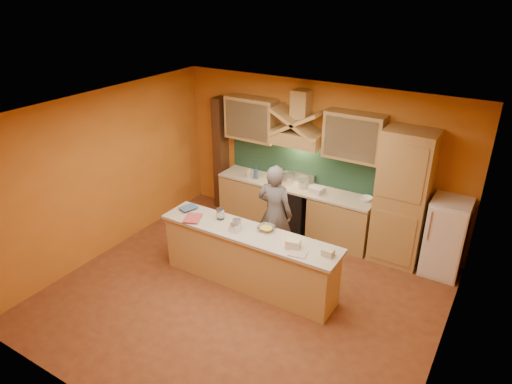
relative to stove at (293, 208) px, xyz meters
The scene contains 36 objects.
floor 2.27m from the stove, 82.23° to the right, with size 5.50×5.00×0.01m, color brown.
ceiling 3.23m from the stove, 82.23° to the right, with size 5.50×5.00×0.01m, color white.
wall_back 1.04m from the stove, 45.00° to the left, with size 5.50×0.02×2.80m, color orange.
wall_front 4.80m from the stove, 86.35° to the right, with size 5.50×0.02×2.80m, color orange.
wall_left 3.43m from the stove, 138.08° to the right, with size 0.02×5.00×2.80m, color orange.
wall_right 3.88m from the stove, 35.80° to the right, with size 0.02×5.00×2.80m, color orange.
base_cabinet_left 0.95m from the stove, behind, with size 1.10×0.60×0.86m, color tan.
base_cabinet_right 0.95m from the stove, ahead, with size 1.10×0.60×0.86m, color tan.
counter_top 0.45m from the stove, behind, with size 3.00×0.62×0.04m, color beige.
stove is the anchor object (origin of this frame).
backsplash 0.85m from the stove, 90.00° to the left, with size 3.00×0.03×0.70m, color #19372A.
range_hood 1.37m from the stove, 90.00° to the left, with size 0.92×0.50×0.24m, color tan.
hood_chimney 1.96m from the stove, 90.00° to the left, with size 0.30×0.30×0.50m, color tan.
upper_cabinet_left 1.85m from the stove, behind, with size 1.00×0.35×0.80m, color tan.
upper_cabinet_right 1.85m from the stove, ahead, with size 1.00×0.35×0.80m, color tan.
pantry_column 2.07m from the stove, ahead, with size 0.80×0.60×2.30m, color tan.
fridge 2.71m from the stove, ahead, with size 0.58×0.60×1.30m, color white.
trim_column_left 1.89m from the stove, behind, with size 0.20×0.30×2.30m, color #472816.
island_body 1.91m from the stove, 83.99° to the right, with size 2.80×0.55×0.88m, color #D8B46E.
island_top 1.97m from the stove, 83.99° to the right, with size 2.90×0.62×0.05m, color beige.
person 1.10m from the stove, 81.21° to the right, with size 0.62×0.40×1.69m, color slate.
pot_large 0.56m from the stove, behind, with size 0.26×0.26×0.17m, color silver.
pot_small 0.55m from the stove, ahead, with size 0.18×0.18×0.15m, color silver.
soap_bottle_a 1.07m from the stove, behind, with size 0.08×0.08×0.17m, color white.
soap_bottle_b 0.97m from the stove, behind, with size 0.09×0.09×0.23m, color #305285.
bowl_back 1.43m from the stove, ahead, with size 0.21×0.21×0.07m, color white.
dish_rack 0.70m from the stove, ahead, with size 0.26×0.20×0.09m, color silver.
book_lower 2.31m from the stove, 112.52° to the right, with size 0.24×0.33×0.03m, color #BC4443.
book_upper 2.16m from the stove, 122.05° to the right, with size 0.20×0.28×0.02m, color #426491.
jar_large 1.93m from the stove, 102.14° to the right, with size 0.13×0.13×0.17m, color white.
jar_small 1.98m from the stove, 90.34° to the right, with size 0.13×0.13×0.14m, color silver.
kitchen_scale 2.07m from the stove, 89.42° to the right, with size 0.13×0.13×0.11m, color white.
mixing_bowl 1.84m from the stove, 76.80° to the right, with size 0.25×0.25×0.06m, color white.
cloth 2.40m from the stove, 61.86° to the right, with size 0.24×0.18×0.02m, color beige.
grocery_bag_a 2.25m from the stove, 63.50° to the right, with size 0.19×0.16×0.13m, color beige.
grocery_bag_b 2.45m from the stove, 52.01° to the right, with size 0.16×0.12×0.10m, color beige.
Camera 1 is at (3.07, -4.68, 4.39)m, focal length 32.00 mm.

